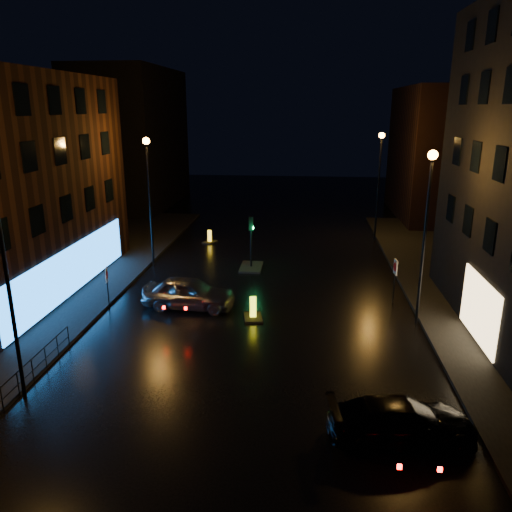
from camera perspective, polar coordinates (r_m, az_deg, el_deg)
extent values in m
plane|color=black|center=(20.03, -1.52, -13.92)|extent=(120.00, 120.00, 0.00)
cube|color=black|center=(31.55, -25.69, -3.75)|extent=(12.00, 44.00, 0.15)
cube|color=black|center=(55.29, -13.91, 12.89)|extent=(8.00, 16.00, 14.00)
cube|color=black|center=(50.91, 20.60, 10.91)|extent=(8.00, 14.00, 12.00)
cylinder|color=black|center=(19.15, -26.33, -4.00)|extent=(0.14, 0.14, 8.00)
cylinder|color=black|center=(33.26, -12.01, 5.58)|extent=(0.14, 0.14, 8.00)
cylinder|color=black|center=(32.75, -12.43, 12.46)|extent=(0.20, 0.20, 0.25)
sphere|color=orange|center=(32.74, -12.45, 12.72)|extent=(0.44, 0.44, 0.44)
cylinder|color=black|center=(24.56, 18.63, 1.18)|extent=(0.14, 0.14, 8.00)
cylinder|color=black|center=(23.87, 19.52, 10.47)|extent=(0.20, 0.20, 0.25)
sphere|color=orange|center=(23.85, 19.56, 10.83)|extent=(0.44, 0.44, 0.44)
cylinder|color=black|center=(39.98, 13.76, 7.29)|extent=(0.14, 0.14, 8.00)
cylinder|color=black|center=(39.56, 14.16, 13.01)|extent=(0.20, 0.20, 0.25)
sphere|color=orange|center=(39.55, 14.18, 13.22)|extent=(0.44, 0.44, 0.44)
cube|color=black|center=(32.89, -0.55, -1.27)|extent=(1.40, 2.40, 0.12)
cylinder|color=black|center=(32.50, -0.56, 0.98)|extent=(0.12, 0.12, 2.80)
cube|color=black|center=(32.10, -0.57, 3.73)|extent=(0.28, 0.22, 0.90)
cylinder|color=#0CFF59|center=(32.15, -0.32, 3.23)|extent=(0.05, 0.18, 0.18)
cylinder|color=black|center=(21.18, -24.33, -10.74)|extent=(0.05, 6.00, 0.05)
cylinder|color=black|center=(21.39, -24.17, -11.86)|extent=(0.04, 6.00, 0.04)
cylinder|color=black|center=(21.39, -24.17, -11.86)|extent=(0.04, 0.04, 1.00)
cylinder|color=black|center=(23.73, -20.65, -8.58)|extent=(0.04, 0.04, 1.00)
imported|color=#96989D|center=(26.49, -7.67, -4.20)|extent=(4.94, 2.23, 1.65)
imported|color=black|center=(17.21, 16.34, -17.65)|extent=(4.90, 2.52, 1.36)
cube|color=black|center=(25.21, -0.34, -7.04)|extent=(1.10, 1.46, 0.11)
cube|color=#FFFB19|center=(25.00, -0.35, -5.88)|extent=(0.34, 0.25, 1.10)
cube|color=black|center=(25.00, -0.35, -5.88)|extent=(0.33, 0.08, 0.66)
cube|color=black|center=(39.21, -5.31, 1.60)|extent=(1.15, 1.34, 0.09)
cube|color=yellow|center=(39.09, -5.32, 2.27)|extent=(0.31, 0.26, 0.94)
cube|color=black|center=(39.09, -5.32, 2.27)|extent=(0.27, 0.13, 0.57)
cylinder|color=black|center=(27.17, -16.58, -3.64)|extent=(0.06, 0.06, 2.16)
cube|color=white|center=(26.92, -16.72, -2.07)|extent=(0.18, 0.54, 0.74)
cylinder|color=#B20C0C|center=(26.91, -16.66, -2.07)|extent=(0.12, 0.42, 0.43)
cylinder|color=black|center=(27.68, 15.53, -2.93)|extent=(0.07, 0.07, 2.38)
cube|color=white|center=(27.41, 15.67, -1.23)|extent=(0.11, 0.60, 0.81)
cylinder|color=#B20C0C|center=(27.41, 15.60, -1.23)|extent=(0.07, 0.48, 0.48)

